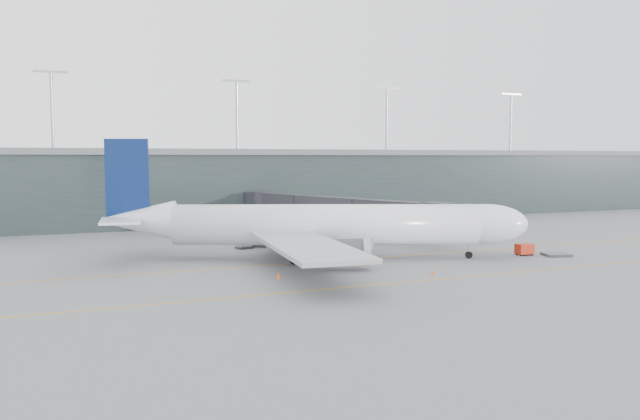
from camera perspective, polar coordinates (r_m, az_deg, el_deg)
name	(u,v)px	position (r m, az deg, el deg)	size (l,w,h in m)	color
ground	(296,258)	(84.29, -2.19, -4.40)	(320.00, 320.00, 0.00)	slate
taxiline_a	(307,262)	(80.60, -1.19, -4.81)	(160.00, 0.25, 0.02)	orange
taxiline_b	(363,286)	(66.23, 3.93, -6.94)	(160.00, 0.25, 0.02)	orange
taxiline_lead_main	(282,238)	(104.59, -3.46, -2.60)	(0.25, 60.00, 0.02)	orange
terminal	(204,184)	(139.15, -10.60, 2.31)	(240.00, 36.00, 29.00)	#1E2929
main_aircraft	(323,226)	(82.80, 0.27, -1.43)	(54.63, 50.48, 15.95)	white
jet_bridge	(333,204)	(111.14, 1.15, 0.54)	(20.74, 44.56, 6.94)	#27272C
gse_cart	(524,249)	(90.91, 18.18, -3.40)	(2.35, 1.53, 1.57)	#A9220C
baggage_dolly	(556,254)	(91.76, 20.80, -3.82)	(3.39, 2.71, 0.34)	#333438
uld_a	(244,241)	(93.30, -6.95, -2.86)	(2.61, 2.26, 2.08)	#3D3E43
uld_b	(255,240)	(95.05, -5.96, -2.71)	(2.74, 2.47, 2.05)	#3D3E43
uld_c	(269,241)	(94.47, -4.72, -2.81)	(2.32, 1.98, 1.87)	#3D3E43
cone_nose	(532,246)	(98.05, 18.83, -3.14)	(0.44, 0.44, 0.70)	red
cone_wing_stbd	(433,272)	(73.33, 10.26, -5.62)	(0.39, 0.39, 0.61)	#FC540E
cone_wing_port	(325,243)	(96.14, 0.49, -3.05)	(0.41, 0.41, 0.66)	#EB5D0D
cone_tail	(278,275)	(70.06, -3.86, -5.97)	(0.48, 0.48, 0.77)	#F2550D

